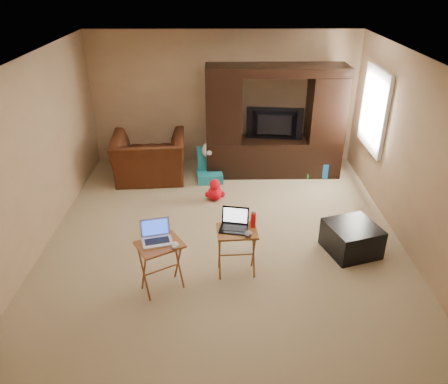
{
  "coord_description": "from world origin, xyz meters",
  "views": [
    {
      "loc": [
        -0.02,
        -5.37,
        3.5
      ],
      "look_at": [
        0.0,
        -0.2,
        0.8
      ],
      "focal_mm": 35.0,
      "sensor_mm": 36.0,
      "label": 1
    }
  ],
  "objects_px": {
    "push_toy": "(315,165)",
    "plush_toy": "(215,190)",
    "entertainment_center": "(274,122)",
    "tray_table_right": "(237,252)",
    "recliner": "(150,158)",
    "mouse_left": "(175,245)",
    "ottoman": "(352,238)",
    "laptop_right": "(234,221)",
    "laptop_left": "(156,234)",
    "mouse_right": "(248,234)",
    "tray_table_left": "(161,267)",
    "water_bottle": "(253,220)",
    "television": "(274,125)",
    "child_rocker": "(209,165)"
  },
  "relations": [
    {
      "from": "entertainment_center",
      "to": "mouse_left",
      "type": "xyz_separation_m",
      "value": [
        -1.47,
        -3.4,
        -0.32
      ]
    },
    {
      "from": "ottoman",
      "to": "mouse_left",
      "type": "distance_m",
      "value": 2.49
    },
    {
      "from": "plush_toy",
      "to": "entertainment_center",
      "type": "bearing_deg",
      "value": 45.6
    },
    {
      "from": "recliner",
      "to": "water_bottle",
      "type": "bearing_deg",
      "value": 117.5
    },
    {
      "from": "television",
      "to": "ottoman",
      "type": "xyz_separation_m",
      "value": [
        0.82,
        -2.51,
        -0.75
      ]
    },
    {
      "from": "television",
      "to": "laptop_right",
      "type": "bearing_deg",
      "value": 81.22
    },
    {
      "from": "child_rocker",
      "to": "ottoman",
      "type": "xyz_separation_m",
      "value": [
        1.99,
        -2.23,
        -0.1
      ]
    },
    {
      "from": "plush_toy",
      "to": "laptop_left",
      "type": "bearing_deg",
      "value": -105.88
    },
    {
      "from": "television",
      "to": "plush_toy",
      "type": "distance_m",
      "value": 1.67
    },
    {
      "from": "tray_table_left",
      "to": "laptop_left",
      "type": "relative_size",
      "value": 1.91
    },
    {
      "from": "recliner",
      "to": "laptop_left",
      "type": "bearing_deg",
      "value": 95.69
    },
    {
      "from": "plush_toy",
      "to": "tray_table_right",
      "type": "relative_size",
      "value": 0.6
    },
    {
      "from": "tray_table_left",
      "to": "push_toy",
      "type": "bearing_deg",
      "value": 21.9
    },
    {
      "from": "entertainment_center",
      "to": "television",
      "type": "relative_size",
      "value": 2.41
    },
    {
      "from": "entertainment_center",
      "to": "tray_table_right",
      "type": "distance_m",
      "value": 3.19
    },
    {
      "from": "plush_toy",
      "to": "mouse_right",
      "type": "xyz_separation_m",
      "value": [
        0.43,
        -2.07,
        0.47
      ]
    },
    {
      "from": "tray_table_left",
      "to": "mouse_left",
      "type": "xyz_separation_m",
      "value": [
        0.19,
        -0.07,
        0.35
      ]
    },
    {
      "from": "television",
      "to": "recliner",
      "type": "bearing_deg",
      "value": 11.9
    },
    {
      "from": "laptop_left",
      "to": "mouse_left",
      "type": "height_order",
      "value": "laptop_left"
    },
    {
      "from": "television",
      "to": "tray_table_left",
      "type": "xyz_separation_m",
      "value": [
        -1.66,
        -3.28,
        -0.63
      ]
    },
    {
      "from": "tray_table_left",
      "to": "mouse_right",
      "type": "distance_m",
      "value": 1.1
    },
    {
      "from": "ottoman",
      "to": "tray_table_right",
      "type": "relative_size",
      "value": 1.0
    },
    {
      "from": "recliner",
      "to": "tray_table_left",
      "type": "bearing_deg",
      "value": 96.13
    },
    {
      "from": "recliner",
      "to": "laptop_right",
      "type": "relative_size",
      "value": 3.8
    },
    {
      "from": "push_toy",
      "to": "laptop_right",
      "type": "bearing_deg",
      "value": -100.97
    },
    {
      "from": "child_rocker",
      "to": "laptop_right",
      "type": "distance_m",
      "value": 2.74
    },
    {
      "from": "tray_table_right",
      "to": "mouse_left",
      "type": "distance_m",
      "value": 0.88
    },
    {
      "from": "tray_table_left",
      "to": "water_bottle",
      "type": "height_order",
      "value": "water_bottle"
    },
    {
      "from": "child_rocker",
      "to": "plush_toy",
      "type": "height_order",
      "value": "child_rocker"
    },
    {
      "from": "laptop_right",
      "to": "mouse_left",
      "type": "distance_m",
      "value": 0.78
    },
    {
      "from": "recliner",
      "to": "mouse_right",
      "type": "relative_size",
      "value": 9.79
    },
    {
      "from": "television",
      "to": "water_bottle",
      "type": "distance_m",
      "value": 2.96
    },
    {
      "from": "laptop_left",
      "to": "laptop_right",
      "type": "height_order",
      "value": "laptop_left"
    },
    {
      "from": "laptop_left",
      "to": "plush_toy",
      "type": "bearing_deg",
      "value": 59.3
    },
    {
      "from": "television",
      "to": "mouse_left",
      "type": "relative_size",
      "value": 7.66
    },
    {
      "from": "tray_table_left",
      "to": "tray_table_right",
      "type": "bearing_deg",
      "value": -12.36
    },
    {
      "from": "entertainment_center",
      "to": "child_rocker",
      "type": "height_order",
      "value": "entertainment_center"
    },
    {
      "from": "push_toy",
      "to": "plush_toy",
      "type": "bearing_deg",
      "value": -134.64
    },
    {
      "from": "push_toy",
      "to": "laptop_left",
      "type": "relative_size",
      "value": 1.58
    },
    {
      "from": "recliner",
      "to": "water_bottle",
      "type": "height_order",
      "value": "water_bottle"
    },
    {
      "from": "laptop_right",
      "to": "mouse_left",
      "type": "bearing_deg",
      "value": -139.41
    },
    {
      "from": "ottoman",
      "to": "laptop_right",
      "type": "height_order",
      "value": "laptop_right"
    },
    {
      "from": "television",
      "to": "push_toy",
      "type": "bearing_deg",
      "value": -178.73
    },
    {
      "from": "recliner",
      "to": "plush_toy",
      "type": "height_order",
      "value": "recliner"
    },
    {
      "from": "television",
      "to": "mouse_left",
      "type": "xyz_separation_m",
      "value": [
        -1.47,
        -3.35,
        -0.28
      ]
    },
    {
      "from": "television",
      "to": "recliner",
      "type": "relative_size",
      "value": 0.8
    },
    {
      "from": "recliner",
      "to": "television",
      "type": "bearing_deg",
      "value": -179.09
    },
    {
      "from": "recliner",
      "to": "mouse_left",
      "type": "distance_m",
      "value": 3.24
    },
    {
      "from": "recliner",
      "to": "child_rocker",
      "type": "distance_m",
      "value": 1.09
    },
    {
      "from": "entertainment_center",
      "to": "push_toy",
      "type": "bearing_deg",
      "value": -9.12
    }
  ]
}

